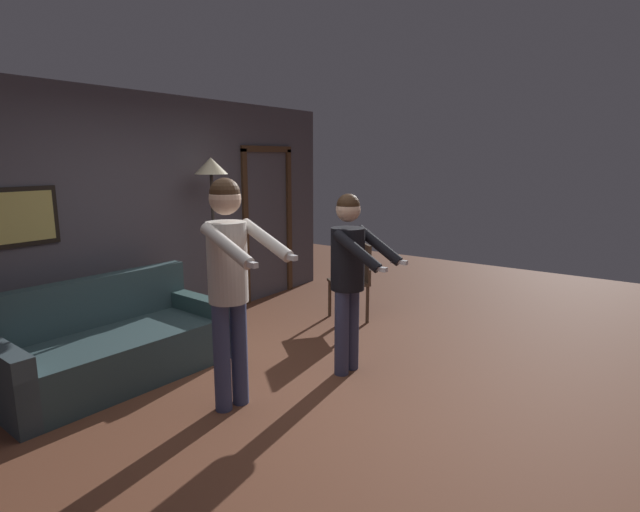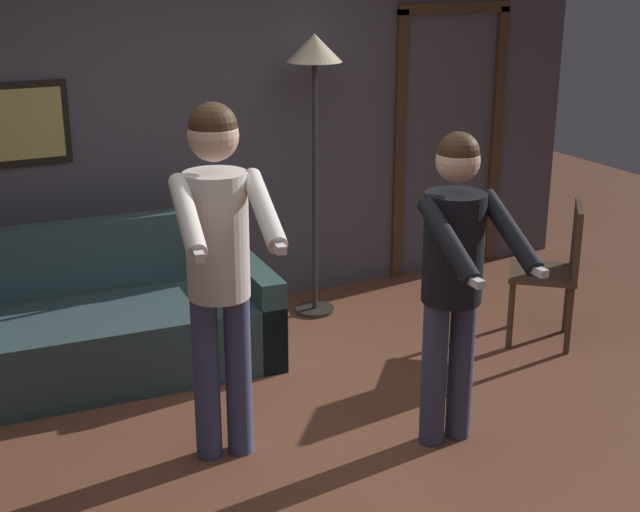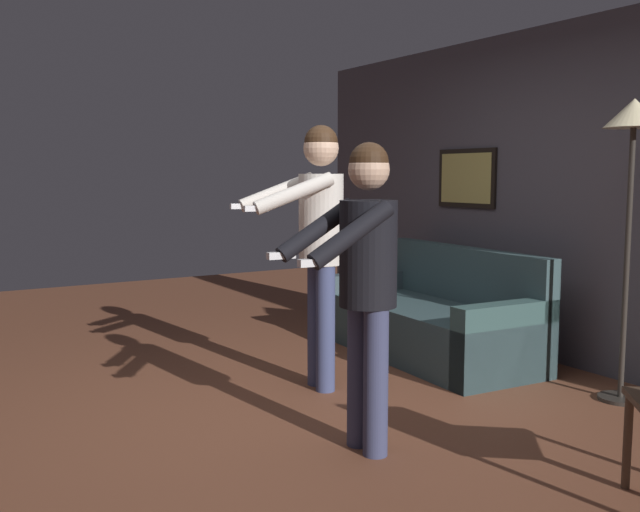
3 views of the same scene
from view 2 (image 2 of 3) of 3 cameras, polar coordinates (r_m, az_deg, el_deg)
ground_plane at (r=4.60m, az=0.79°, el=-12.79°), size 12.00×12.00×0.00m
back_wall_assembly at (r=6.09m, az=-8.69°, el=8.01°), size 6.40×0.10×2.60m
couch at (r=5.53m, az=-13.08°, el=-4.44°), size 1.95×0.96×0.87m
torchiere_lamp at (r=5.94m, az=-0.36°, el=11.29°), size 0.37×0.37×1.93m
person_standing_left at (r=4.20m, az=-6.52°, el=0.38°), size 0.52×0.75×1.78m
person_standing_right at (r=4.40m, az=8.62°, el=-0.55°), size 0.45×0.65×1.62m
dining_chair_distant at (r=5.89m, az=14.94°, el=-0.56°), size 0.59×0.59×0.93m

